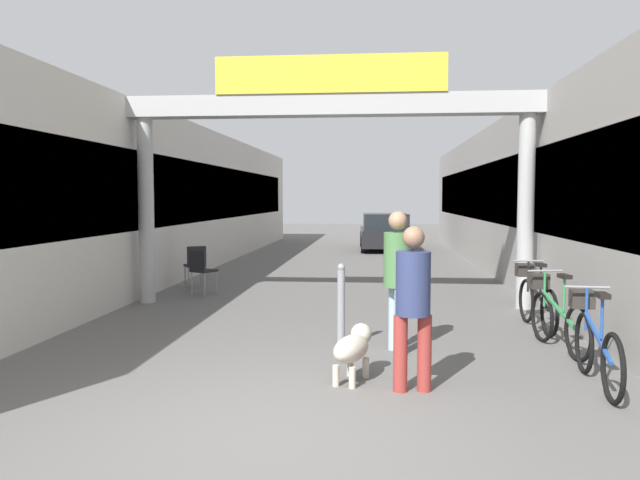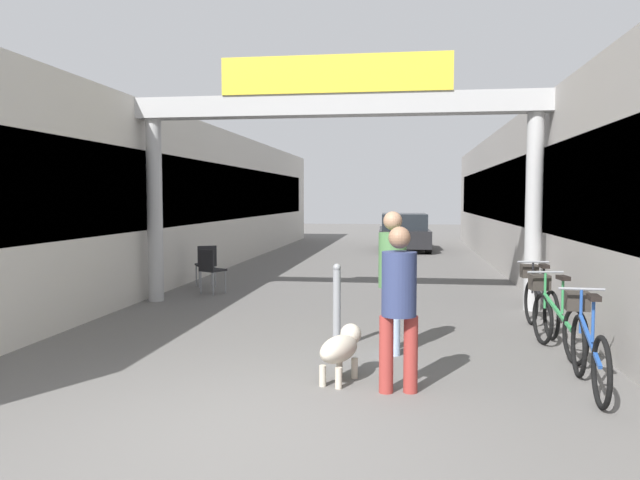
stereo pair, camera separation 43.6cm
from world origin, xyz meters
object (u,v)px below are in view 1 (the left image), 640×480
(bicycle_green_second, at_px, (555,315))
(parked_car_black, at_px, (385,232))
(dog_on_leash, at_px, (353,347))
(bicycle_blue_nearest, at_px, (595,342))
(cafe_chair_black_nearer, at_px, (201,268))
(bicycle_black_third, at_px, (535,298))
(pedestrian_companion, at_px, (397,272))
(cafe_chair_black_farther, at_px, (196,262))
(pedestrian_with_dog, at_px, (413,298))
(bollard_post_metal, at_px, (341,305))

(bicycle_green_second, height_order, parked_car_black, parked_car_black)
(dog_on_leash, distance_m, bicycle_blue_nearest, 2.47)
(bicycle_blue_nearest, height_order, cafe_chair_black_nearer, bicycle_blue_nearest)
(dog_on_leash, xyz_separation_m, bicycle_green_second, (2.48, 1.59, 0.09))
(bicycle_blue_nearest, relative_size, bicycle_black_third, 1.00)
(pedestrian_companion, height_order, cafe_chair_black_farther, pedestrian_companion)
(pedestrian_with_dog, bearing_deg, bicycle_blue_nearest, 12.46)
(pedestrian_with_dog, height_order, pedestrian_companion, pedestrian_companion)
(bicycle_black_third, relative_size, bollard_post_metal, 1.56)
(parked_car_black, bearing_deg, cafe_chair_black_nearer, -108.71)
(parked_car_black, bearing_deg, dog_on_leash, -91.78)
(pedestrian_with_dog, distance_m, parked_car_black, 16.74)
(bollard_post_metal, distance_m, parked_car_black, 15.03)
(pedestrian_with_dog, relative_size, bicycle_black_third, 0.97)
(dog_on_leash, bearing_deg, bicycle_blue_nearest, 2.28)
(cafe_chair_black_farther, relative_size, parked_car_black, 0.22)
(bollard_post_metal, xyz_separation_m, parked_car_black, (0.72, 15.01, 0.10))
(bollard_post_metal, height_order, cafe_chair_black_nearer, bollard_post_metal)
(bicycle_black_third, bearing_deg, bollard_post_metal, -151.93)
(dog_on_leash, relative_size, bicycle_green_second, 0.48)
(dog_on_leash, bearing_deg, bollard_post_metal, 98.52)
(pedestrian_companion, distance_m, parked_car_black, 15.17)
(pedestrian_with_dog, height_order, bicycle_green_second, pedestrian_with_dog)
(pedestrian_companion, bearing_deg, bicycle_green_second, 9.54)
(cafe_chair_black_farther, height_order, parked_car_black, parked_car_black)
(pedestrian_with_dog, bearing_deg, cafe_chair_black_farther, 121.97)
(bicycle_blue_nearest, height_order, bollard_post_metal, bollard_post_metal)
(dog_on_leash, relative_size, bicycle_black_third, 0.47)
(bicycle_black_third, xyz_separation_m, cafe_chair_black_farther, (-6.14, 3.52, 0.10))
(bicycle_blue_nearest, bearing_deg, cafe_chair_black_farther, 133.89)
(parked_car_black, bearing_deg, bicycle_blue_nearest, -83.17)
(cafe_chair_black_farther, bearing_deg, bicycle_black_third, -29.80)
(pedestrian_companion, bearing_deg, cafe_chair_black_nearer, 131.28)
(cafe_chair_black_nearer, bearing_deg, cafe_chair_black_farther, 112.63)
(dog_on_leash, distance_m, cafe_chair_black_nearer, 6.33)
(dog_on_leash, bearing_deg, bicycle_green_second, 32.57)
(bicycle_black_third, bearing_deg, parked_car_black, 98.56)
(bicycle_blue_nearest, distance_m, bicycle_green_second, 1.49)
(bollard_post_metal, relative_size, cafe_chair_black_farther, 1.21)
(bicycle_green_second, xyz_separation_m, cafe_chair_black_nearer, (-5.68, 3.87, 0.10))
(cafe_chair_black_farther, xyz_separation_m, parked_car_black, (4.10, 10.02, 0.10))
(bicycle_blue_nearest, relative_size, bicycle_green_second, 1.01)
(pedestrian_with_dog, relative_size, parked_car_black, 0.40)
(bicycle_black_third, xyz_separation_m, bollard_post_metal, (-2.76, -1.47, 0.11))
(bicycle_blue_nearest, relative_size, cafe_chair_black_farther, 1.90)
(bicycle_blue_nearest, xyz_separation_m, bicycle_black_third, (0.08, 2.78, 0.00))
(pedestrian_with_dog, distance_m, bollard_post_metal, 1.94)
(bicycle_blue_nearest, relative_size, bollard_post_metal, 1.57)
(bicycle_blue_nearest, bearing_deg, pedestrian_with_dog, -167.54)
(dog_on_leash, xyz_separation_m, parked_car_black, (0.51, 16.42, 0.29))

